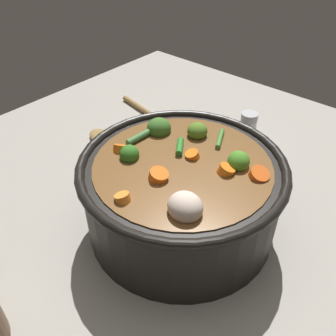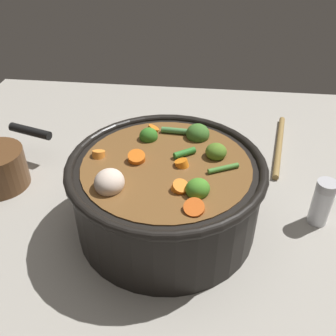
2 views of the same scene
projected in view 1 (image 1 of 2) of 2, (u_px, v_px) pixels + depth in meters
The scene contains 4 objects.
ground_plane at pixel (181, 224), 0.60m from camera, with size 1.10×1.10×0.00m, color #9E998E.
cooking_pot at pixel (182, 193), 0.56m from camera, with size 0.31×0.31×0.15m.
wooden_spoon at pixel (127, 127), 0.82m from camera, with size 0.24×0.19×0.01m.
salt_shaker at pixel (247, 131), 0.74m from camera, with size 0.03×0.03×0.08m.
Camera 1 is at (-0.26, 0.33, 0.44)m, focal length 39.25 mm.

